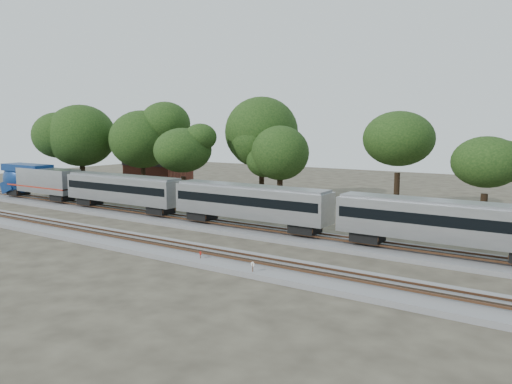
% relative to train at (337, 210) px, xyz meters
% --- Properties ---
extents(ground, '(160.00, 160.00, 0.00)m').
position_rel_train_xyz_m(ground, '(-10.45, -6.00, -3.14)').
color(ground, '#383328').
rests_on(ground, ground).
extents(track_far, '(160.00, 5.00, 0.73)m').
position_rel_train_xyz_m(track_far, '(-10.45, 0.00, -2.94)').
color(track_far, slate).
rests_on(track_far, ground).
extents(track_near, '(160.00, 5.00, 0.73)m').
position_rel_train_xyz_m(track_near, '(-10.45, -10.00, -2.94)').
color(track_near, slate).
rests_on(track_near, ground).
extents(train, '(106.60, 3.04, 4.48)m').
position_rel_train_xyz_m(train, '(0.00, 0.00, 0.00)').
color(train, '#B9BCC1').
rests_on(train, ground).
extents(switch_stand_red, '(0.29, 0.14, 0.94)m').
position_rel_train_xyz_m(switch_stand_red, '(-6.17, -11.35, -2.54)').
color(switch_stand_red, '#512D19').
rests_on(switch_stand_red, ground).
extents(switch_stand_white, '(0.35, 0.12, 1.11)m').
position_rel_train_xyz_m(switch_stand_white, '(-0.81, -12.08, -2.43)').
color(switch_stand_white, '#512D19').
rests_on(switch_stand_white, ground).
extents(switch_lever, '(0.57, 0.46, 0.30)m').
position_rel_train_xyz_m(switch_lever, '(-4.65, -11.96, -2.99)').
color(switch_lever, '#512D19').
rests_on(switch_lever, ground).
extents(brick_building, '(10.56, 7.90, 4.79)m').
position_rel_train_xyz_m(brick_building, '(-43.00, 21.41, -0.73)').
color(brick_building, brown).
rests_on(brick_building, ground).
extents(tree_0, '(9.20, 9.20, 12.98)m').
position_rel_train_xyz_m(tree_0, '(-45.67, 8.07, 5.90)').
color(tree_0, black).
rests_on(tree_0, ground).
extents(tree_1, '(8.72, 8.72, 12.29)m').
position_rel_train_xyz_m(tree_1, '(-35.72, 11.03, 5.42)').
color(tree_1, black).
rests_on(tree_1, ground).
extents(tree_2, '(7.51, 7.51, 10.59)m').
position_rel_train_xyz_m(tree_2, '(-25.47, 8.31, 4.23)').
color(tree_2, black).
rests_on(tree_2, ground).
extents(tree_3, '(9.82, 9.82, 13.85)m').
position_rel_train_xyz_m(tree_3, '(-19.46, 17.72, 6.51)').
color(tree_3, black).
rests_on(tree_3, ground).
extents(tree_4, '(7.24, 7.24, 10.20)m').
position_rel_train_xyz_m(tree_4, '(-14.35, 14.14, 3.95)').
color(tree_4, black).
rests_on(tree_4, ground).
extents(tree_5, '(9.12, 9.12, 12.86)m').
position_rel_train_xyz_m(tree_5, '(-1.12, 19.89, 5.82)').
color(tree_5, black).
rests_on(tree_5, ground).
extents(tree_6, '(7.05, 7.05, 9.93)m').
position_rel_train_xyz_m(tree_6, '(9.71, 14.00, 3.76)').
color(tree_6, black).
rests_on(tree_6, ground).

